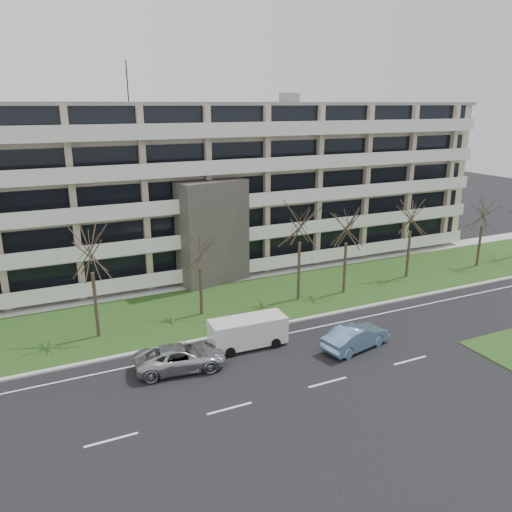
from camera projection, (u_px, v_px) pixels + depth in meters
name	position (u px, v px, depth m)	size (l,w,h in m)	color
ground	(328.00, 382.00, 28.28)	(160.00, 160.00, 0.00)	black
grass_verge	(238.00, 303.00, 39.54)	(90.00, 10.00, 0.06)	#234416
curb	(266.00, 327.00, 35.20)	(90.00, 0.35, 0.12)	#B2B2AD
sidewalk	(214.00, 281.00, 44.31)	(90.00, 2.00, 0.08)	#B2B2AD
lane_edge_line	(275.00, 336.00, 33.91)	(90.00, 0.12, 0.01)	white
apartment_building	(187.00, 185.00, 48.00)	(60.50, 15.10, 18.75)	tan
silver_pickup	(181.00, 357.00, 29.52)	(2.47, 5.36, 1.49)	#A5A7AC
blue_sedan	(356.00, 337.00, 32.04)	(1.68, 4.81, 1.59)	#76A3CD
white_van	(249.00, 330.00, 32.23)	(5.06, 2.20, 1.93)	silver
tree_2	(90.00, 246.00, 31.96)	(4.10, 4.10, 8.21)	#382B21
tree_3	(199.00, 250.00, 35.92)	(3.26, 3.26, 6.53)	#382B21
tree_4	(300.00, 219.00, 38.32)	(4.29, 4.29, 8.59)	#382B21
tree_5	(347.00, 223.00, 39.97)	(3.85, 3.85, 7.71)	#382B21
tree_6	(412.00, 213.00, 43.75)	(3.85, 3.85, 7.71)	#382B21
tree_7	(484.00, 210.00, 46.91)	(3.60, 3.60, 7.20)	#382B21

